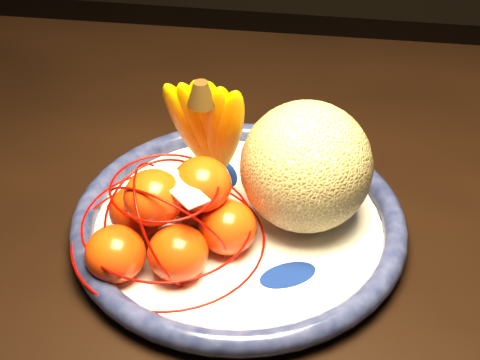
# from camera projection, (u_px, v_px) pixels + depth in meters

# --- Properties ---
(dining_table) EXTENTS (1.59, 0.97, 0.79)m
(dining_table) POSITION_uv_depth(u_px,v_px,m) (89.00, 252.00, 0.94)
(dining_table) COLOR black
(dining_table) RESTS_ON ground
(fruit_bowl) EXTENTS (0.38, 0.38, 0.03)m
(fruit_bowl) POSITION_uv_depth(u_px,v_px,m) (239.00, 224.00, 0.83)
(fruit_bowl) COLOR white
(fruit_bowl) RESTS_ON dining_table
(cantaloupe) EXTENTS (0.15, 0.15, 0.15)m
(cantaloupe) POSITION_uv_depth(u_px,v_px,m) (306.00, 167.00, 0.80)
(cantaloupe) COLOR olive
(cantaloupe) RESTS_ON fruit_bowl
(banana_bunch) EXTENTS (0.12, 0.11, 0.18)m
(banana_bunch) POSITION_uv_depth(u_px,v_px,m) (210.00, 126.00, 0.83)
(banana_bunch) COLOR #F3B600
(banana_bunch) RESTS_ON fruit_bowl
(mandarin_bag) EXTENTS (0.27, 0.27, 0.13)m
(mandarin_bag) POSITION_uv_depth(u_px,v_px,m) (172.00, 219.00, 0.78)
(mandarin_bag) COLOR #FF3900
(mandarin_bag) RESTS_ON fruit_bowl
(price_tag) EXTENTS (0.07, 0.07, 0.01)m
(price_tag) POSITION_uv_depth(u_px,v_px,m) (178.00, 185.00, 0.74)
(price_tag) COLOR white
(price_tag) RESTS_ON mandarin_bag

